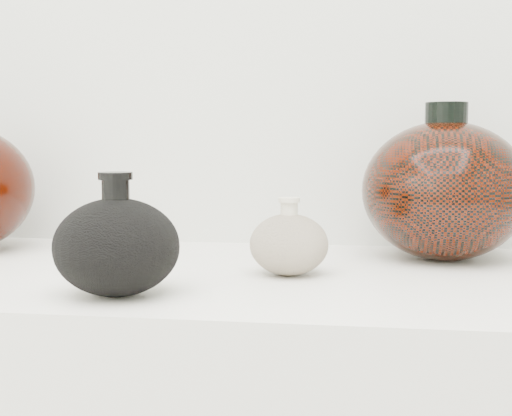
# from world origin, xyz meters

# --- Properties ---
(black_gourd_vase) EXTENTS (0.16, 0.16, 0.13)m
(black_gourd_vase) POSITION_xyz_m (-0.09, 0.79, 0.95)
(black_gourd_vase) COLOR black
(black_gourd_vase) RESTS_ON display_counter
(cream_gourd_vase) EXTENTS (0.11, 0.11, 0.10)m
(cream_gourd_vase) POSITION_xyz_m (0.08, 0.94, 0.94)
(cream_gourd_vase) COLOR #BBAA90
(cream_gourd_vase) RESTS_ON display_counter
(right_round_pot) EXTENTS (0.24, 0.24, 0.22)m
(right_round_pot) POSITION_xyz_m (0.29, 1.08, 1.00)
(right_round_pot) COLOR black
(right_round_pot) RESTS_ON display_counter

